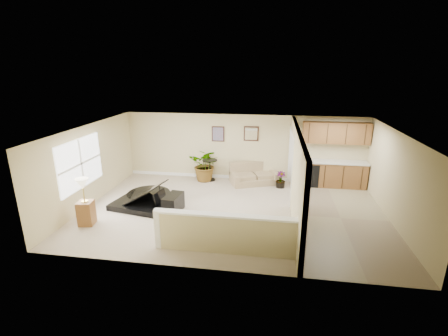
% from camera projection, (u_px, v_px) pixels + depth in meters
% --- Properties ---
extents(floor, '(9.00, 9.00, 0.00)m').
position_uv_depth(floor, '(233.00, 211.00, 9.82)').
color(floor, '#BBAC92').
rests_on(floor, ground).
extents(back_wall, '(9.00, 0.04, 2.50)m').
position_uv_depth(back_wall, '(243.00, 148.00, 12.27)').
color(back_wall, beige).
rests_on(back_wall, floor).
extents(front_wall, '(9.00, 0.04, 2.50)m').
position_uv_depth(front_wall, '(214.00, 217.00, 6.61)').
color(front_wall, beige).
rests_on(front_wall, floor).
extents(left_wall, '(0.04, 6.00, 2.50)m').
position_uv_depth(left_wall, '(90.00, 165.00, 10.10)').
color(left_wall, beige).
rests_on(left_wall, floor).
extents(right_wall, '(0.04, 6.00, 2.50)m').
position_uv_depth(right_wall, '(397.00, 180.00, 8.79)').
color(right_wall, beige).
rests_on(right_wall, floor).
extents(ceiling, '(9.00, 6.00, 0.04)m').
position_uv_depth(ceiling, '(233.00, 130.00, 9.07)').
color(ceiling, white).
rests_on(ceiling, back_wall).
extents(kitchen_vinyl, '(2.70, 6.00, 0.01)m').
position_uv_depth(kitchen_vinyl, '(341.00, 218.00, 9.36)').
color(kitchen_vinyl, gray).
rests_on(kitchen_vinyl, floor).
extents(interior_partition, '(0.18, 5.99, 2.50)m').
position_uv_depth(interior_partition, '(295.00, 173.00, 9.43)').
color(interior_partition, beige).
rests_on(interior_partition, floor).
extents(pony_half_wall, '(3.42, 0.22, 1.00)m').
position_uv_depth(pony_half_wall, '(223.00, 233.00, 7.48)').
color(pony_half_wall, beige).
rests_on(pony_half_wall, floor).
extents(left_window, '(0.05, 2.15, 1.45)m').
position_uv_depth(left_window, '(80.00, 163.00, 9.56)').
color(left_window, white).
rests_on(left_window, left_wall).
extents(wall_art_left, '(0.48, 0.04, 0.58)m').
position_uv_depth(wall_art_left, '(218.00, 134.00, 12.23)').
color(wall_art_left, '#381D14').
rests_on(wall_art_left, back_wall).
extents(wall_mirror, '(0.55, 0.04, 0.55)m').
position_uv_depth(wall_mirror, '(251.00, 134.00, 12.03)').
color(wall_mirror, '#381D14').
rests_on(wall_mirror, back_wall).
extents(kitchen_cabinets, '(2.36, 0.65, 2.33)m').
position_uv_depth(kitchen_cabinets, '(330.00, 163.00, 11.67)').
color(kitchen_cabinets, '#915E2F').
rests_on(kitchen_cabinets, floor).
extents(piano, '(2.15, 2.19, 1.57)m').
position_uv_depth(piano, '(142.00, 184.00, 10.17)').
color(piano, black).
rests_on(piano, floor).
extents(piano_bench, '(0.49, 0.85, 0.54)m').
position_uv_depth(piano_bench, '(173.00, 204.00, 9.69)').
color(piano_bench, black).
rests_on(piano_bench, floor).
extents(loveseat, '(2.05, 1.55, 0.98)m').
position_uv_depth(loveseat, '(254.00, 173.00, 12.14)').
color(loveseat, tan).
rests_on(loveseat, floor).
extents(accent_table, '(0.56, 0.56, 0.81)m').
position_uv_depth(accent_table, '(210.00, 167.00, 12.34)').
color(accent_table, black).
rests_on(accent_table, floor).
extents(palm_plant, '(1.27, 1.14, 1.28)m').
position_uv_depth(palm_plant, '(206.00, 165.00, 12.26)').
color(palm_plant, black).
rests_on(palm_plant, floor).
extents(small_plant, '(0.40, 0.40, 0.60)m').
position_uv_depth(small_plant, '(281.00, 181.00, 11.67)').
color(small_plant, black).
rests_on(small_plant, floor).
extents(lamp_stand, '(0.45, 0.45, 1.34)m').
position_uv_depth(lamp_stand, '(85.00, 205.00, 8.84)').
color(lamp_stand, '#915E2F').
rests_on(lamp_stand, floor).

